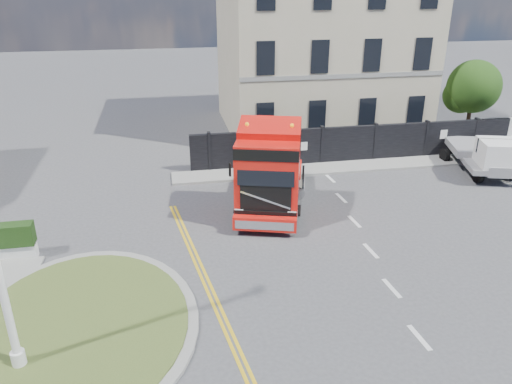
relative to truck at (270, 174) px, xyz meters
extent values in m
plane|color=#424244|center=(0.02, -3.56, -1.76)|extent=(120.00, 120.00, 0.00)
cylinder|color=gray|center=(-6.98, -6.56, -1.70)|extent=(6.80, 6.80, 0.12)
cylinder|color=#35481C|center=(-6.98, -6.56, -1.62)|extent=(6.20, 6.20, 0.05)
cube|color=black|center=(6.02, 5.44, -0.76)|extent=(18.00, 0.25, 2.00)
cube|color=silver|center=(14.52, 5.44, -0.76)|extent=(2.60, 0.12, 2.00)
cube|color=#BEB297|center=(6.02, 12.94, 3.74)|extent=(12.00, 10.00, 11.00)
cylinder|color=#382619|center=(14.52, 8.44, -0.56)|extent=(0.24, 0.24, 2.40)
sphere|color=#193810|center=(14.52, 8.44, 1.44)|extent=(3.20, 3.20, 3.20)
sphere|color=#193810|center=(14.02, 8.84, 0.84)|extent=(2.20, 2.20, 2.20)
cube|color=gray|center=(6.02, 4.54, -1.70)|extent=(20.00, 1.60, 0.12)
cube|color=black|center=(0.32, 1.05, -1.03)|extent=(4.11, 6.64, 0.44)
cube|color=red|center=(-0.18, -0.59, 0.35)|extent=(3.10, 3.16, 2.76)
cube|color=red|center=(0.12, 0.40, 1.49)|extent=(2.61, 1.56, 1.38)
cube|color=black|center=(-0.55, -1.80, 0.75)|extent=(2.09, 0.68, 1.03)
cube|color=red|center=(-0.64, -2.10, -1.22)|extent=(2.46, 1.04, 0.54)
cylinder|color=black|center=(-1.43, -1.04, -1.25)|extent=(0.60, 1.07, 1.02)
cylinder|color=gray|center=(-1.43, -1.04, -1.25)|extent=(0.50, 0.64, 0.56)
cylinder|color=black|center=(0.61, -1.66, -1.25)|extent=(0.60, 1.07, 1.02)
cylinder|color=gray|center=(0.61, -1.66, -1.25)|extent=(0.50, 0.64, 0.56)
cylinder|color=black|center=(-0.41, 2.31, -1.25)|extent=(0.60, 1.07, 1.02)
cylinder|color=gray|center=(-0.41, 2.31, -1.25)|extent=(0.50, 0.64, 0.56)
cylinder|color=black|center=(1.62, 1.69, -1.25)|extent=(0.60, 1.07, 1.02)
cylinder|color=gray|center=(1.62, 1.69, -1.25)|extent=(0.50, 0.64, 0.56)
cylinder|color=black|center=(-0.07, 3.44, -1.25)|extent=(0.60, 1.07, 1.02)
cylinder|color=gray|center=(-0.07, 3.44, -1.25)|extent=(0.50, 0.64, 0.56)
cylinder|color=black|center=(1.97, 2.82, -1.25)|extent=(0.60, 1.07, 1.02)
cylinder|color=gray|center=(1.97, 2.82, -1.25)|extent=(0.50, 0.64, 0.56)
cube|color=slate|center=(11.74, 2.95, -1.05)|extent=(3.28, 5.28, 0.26)
cube|color=silver|center=(11.74, 1.41, -0.38)|extent=(2.40, 2.33, 1.33)
cylinder|color=black|center=(10.77, 1.41, -1.41)|extent=(0.26, 0.72, 0.72)
cylinder|color=black|center=(10.77, 4.49, -1.41)|extent=(0.26, 0.72, 0.72)
cylinder|color=black|center=(12.72, 4.49, -1.41)|extent=(0.26, 0.72, 0.72)
camera|label=1|loc=(-4.18, -18.90, 7.45)|focal=35.00mm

